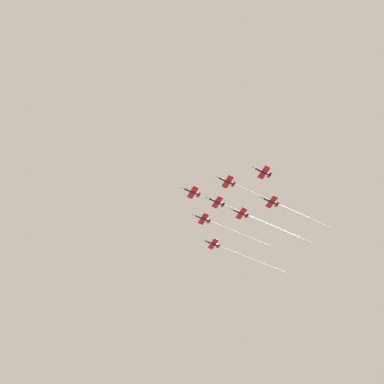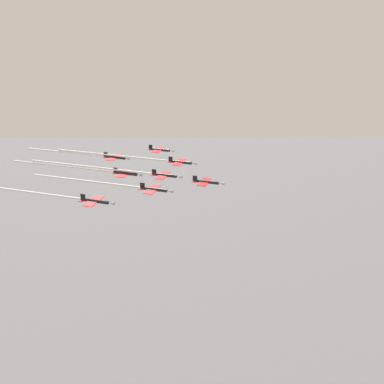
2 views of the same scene
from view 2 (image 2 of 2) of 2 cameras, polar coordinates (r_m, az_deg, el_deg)
The scene contains 8 objects.
jet_lead at distance 168.91m, azimuth 1.96°, elevation 1.38°, with size 13.32×9.94×2.76m.
jet_port_inner at distance 194.06m, azimuth -7.24°, elevation 4.59°, with size 68.27×17.51×2.76m.
jet_starboard_inner at distance 165.44m, azimuth -10.34°, elevation 0.99°, with size 59.16×15.68×2.76m.
jet_port_outer at distance 181.60m, azimuth -9.92°, elevation 2.94°, with size 69.98×17.86×2.76m.
jet_starboard_outer at distance 206.67m, azimuth -4.36°, elevation 5.71°, with size 13.32×9.94×2.76m.
jet_center_rear at distance 162.66m, azimuth -19.00°, elevation -0.33°, with size 66.95×17.25×2.76m.
jet_port_trail at distance 188.47m, azimuth -13.74°, elevation 3.00°, with size 62.11×16.27×2.76m.
jet_starboard_trail at distance 205.58m, azimuth -13.74°, elevation 4.91°, with size 53.27×14.49×2.76m.
Camera 2 is at (7.56, 161.00, 277.42)m, focal length 39.50 mm.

